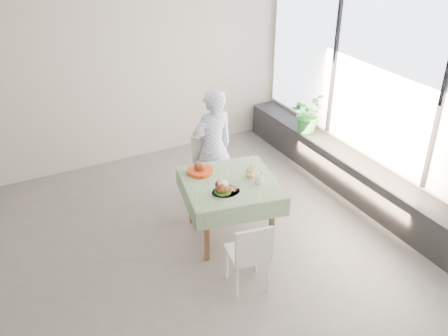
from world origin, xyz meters
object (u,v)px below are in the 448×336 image
cafe_table (230,202)px  chair_far (214,182)px  diner (213,148)px  potted_plant (307,113)px  chair_near (248,266)px  juice_cup_orange (250,172)px  main_dish (224,189)px

cafe_table → chair_far: size_ratio=1.34×
diner → potted_plant: diner is taller
chair_near → juice_cup_orange: 1.13m
diner → main_dish: diner is taller
juice_cup_orange → chair_far: bearing=95.6°
chair_near → juice_cup_orange: (0.51, 0.83, 0.56)m
chair_near → juice_cup_orange: size_ratio=2.78×
chair_far → chair_near: bearing=-105.0°
cafe_table → main_dish: size_ratio=3.69×
cafe_table → chair_near: bearing=-106.7°
cafe_table → chair_far: 0.80m
chair_far → diner: size_ratio=0.59×
cafe_table → juice_cup_orange: (0.25, -0.03, 0.35)m
cafe_table → chair_far: chair_far is taller
potted_plant → diner: bearing=-168.5°
diner → juice_cup_orange: (0.07, -0.82, 0.03)m
juice_cup_orange → potted_plant: (1.66, 1.17, -0.03)m
main_dish → juice_cup_orange: juice_cup_orange is taller
potted_plant → main_dish: bearing=-147.3°
chair_far → diner: (0.01, 0.03, 0.49)m
cafe_table → chair_far: (0.18, 0.76, -0.18)m
chair_near → diner: size_ratio=0.52×
chair_near → main_dish: 0.86m
chair_near → cafe_table: bearing=73.3°
chair_near → main_dish: main_dish is taller
chair_near → juice_cup_orange: juice_cup_orange is taller
chair_far → main_dish: 1.14m
cafe_table → main_dish: (-0.18, -0.20, 0.34)m
main_dish → potted_plant: potted_plant is taller
cafe_table → diner: size_ratio=0.79×
chair_far → diner: 0.50m
chair_far → juice_cup_orange: 0.95m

